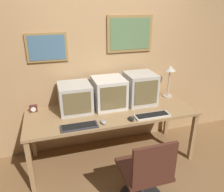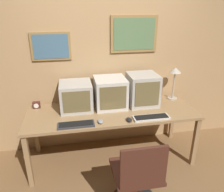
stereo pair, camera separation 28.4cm
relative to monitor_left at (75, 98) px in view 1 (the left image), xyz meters
name	(u,v)px [view 1 (the left image)]	position (x,y,z in m)	size (l,w,h in m)	color
wall_back	(102,63)	(0.46, 0.31, 0.36)	(8.00, 0.08, 2.60)	tan
desk	(112,115)	(0.46, -0.17, -0.25)	(2.25, 0.80, 0.76)	#99754C
monitor_left	(75,98)	(0.00, 0.00, 0.00)	(0.42, 0.44, 0.37)	#B7B2A8
monitor_center	(109,93)	(0.47, -0.01, 0.02)	(0.42, 0.44, 0.41)	beige
monitor_right	(140,88)	(0.93, -0.01, 0.03)	(0.41, 0.41, 0.44)	#B7B2A8
keyboard_main	(79,126)	(-0.03, -0.47, -0.17)	(0.43, 0.15, 0.03)	#333338
keyboard_side	(152,115)	(0.91, -0.47, -0.17)	(0.46, 0.15, 0.03)	beige
mouse_near_keyboard	(103,122)	(0.26, -0.45, -0.17)	(0.07, 0.10, 0.04)	gray
mouse_far_corner	(131,119)	(0.62, -0.48, -0.17)	(0.07, 0.11, 0.04)	black
desk_clock	(33,109)	(-0.54, 0.12, -0.14)	(0.10, 0.06, 0.09)	#4C231E
desk_lamp	(170,73)	(1.44, 0.08, 0.20)	(0.17, 0.17, 0.49)	#B2A899
office_chair	(145,178)	(0.56, -1.06, -0.56)	(0.51, 0.51, 0.89)	black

